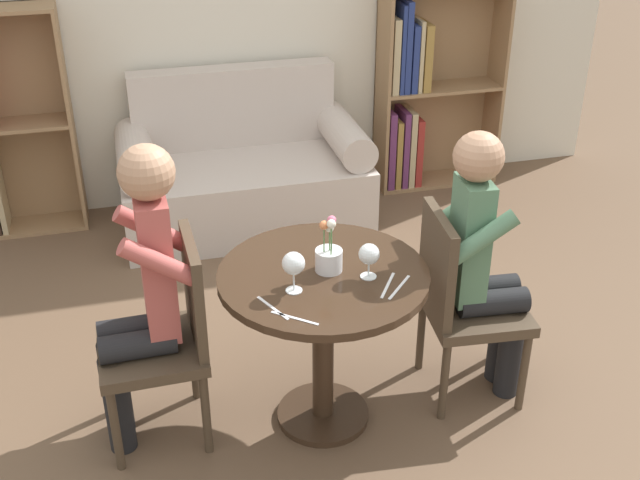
{
  "coord_description": "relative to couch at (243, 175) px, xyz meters",
  "views": [
    {
      "loc": [
        -0.7,
        -2.61,
        2.38
      ],
      "look_at": [
        0.0,
        0.05,
        0.86
      ],
      "focal_mm": 45.0,
      "sensor_mm": 36.0,
      "label": 1
    }
  ],
  "objects": [
    {
      "name": "ground_plane",
      "position": [
        0.0,
        -1.94,
        -0.31
      ],
      "size": [
        16.0,
        16.0,
        0.0
      ],
      "primitive_type": "plane",
      "color": "brown"
    },
    {
      "name": "person_left",
      "position": [
        -0.7,
        -1.85,
        0.39
      ],
      "size": [
        0.42,
        0.35,
        1.31
      ],
      "rotation": [
        0.0,
        0.0,
        -1.55
      ],
      "color": "black",
      "rests_on": "ground_plane"
    },
    {
      "name": "knife_right_setting",
      "position": [
        0.25,
        -2.12,
        0.43
      ],
      "size": [
        0.14,
        0.15,
        0.0
      ],
      "color": "silver",
      "rests_on": "round_table"
    },
    {
      "name": "person_right",
      "position": [
        0.71,
        -1.92,
        0.36
      ],
      "size": [
        0.44,
        0.36,
        1.26
      ],
      "rotation": [
        0.0,
        0.0,
        1.48
      ],
      "color": "black",
      "rests_on": "ground_plane"
    },
    {
      "name": "fork_left_setting",
      "position": [
        -0.24,
        -2.14,
        0.43
      ],
      "size": [
        0.09,
        0.18,
        0.0
      ],
      "color": "silver",
      "rests_on": "round_table"
    },
    {
      "name": "round_table",
      "position": [
        0.0,
        -1.94,
        0.26
      ],
      "size": [
        0.84,
        0.84,
        0.74
      ],
      "color": "#382619",
      "rests_on": "ground_plane"
    },
    {
      "name": "wine_glass_left",
      "position": [
        -0.14,
        -2.04,
        0.54
      ],
      "size": [
        0.09,
        0.09,
        0.16
      ],
      "color": "white",
      "rests_on": "round_table"
    },
    {
      "name": "bookshelf_right",
      "position": [
        1.27,
        0.27,
        0.34
      ],
      "size": [
        0.83,
        0.28,
        1.37
      ],
      "color": "#93704C",
      "rests_on": "ground_plane"
    },
    {
      "name": "chair_left",
      "position": [
        -0.62,
        -1.85,
        0.18
      ],
      "size": [
        0.43,
        0.43,
        0.9
      ],
      "rotation": [
        0.0,
        0.0,
        -1.55
      ],
      "color": "#473828",
      "rests_on": "ground_plane"
    },
    {
      "name": "couch",
      "position": [
        0.0,
        0.0,
        0.0
      ],
      "size": [
        1.5,
        0.8,
        0.92
      ],
      "color": "beige",
      "rests_on": "ground_plane"
    },
    {
      "name": "flower_vase",
      "position": [
        0.03,
        -1.93,
        0.5
      ],
      "size": [
        0.11,
        0.11,
        0.24
      ],
      "color": "silver",
      "rests_on": "round_table"
    },
    {
      "name": "fork_right_setting",
      "position": [
        0.21,
        -2.1,
        0.43
      ],
      "size": [
        0.11,
        0.17,
        0.0
      ],
      "color": "silver",
      "rests_on": "round_table"
    },
    {
      "name": "knife_left_setting",
      "position": [
        -0.18,
        -2.22,
        0.43
      ],
      "size": [
        0.15,
        0.13,
        0.0
      ],
      "color": "silver",
      "rests_on": "round_table"
    },
    {
      "name": "chair_right",
      "position": [
        0.62,
        -1.91,
        0.18
      ],
      "size": [
        0.46,
        0.46,
        0.9
      ],
      "rotation": [
        0.0,
        0.0,
        1.48
      ],
      "color": "#473828",
      "rests_on": "ground_plane"
    },
    {
      "name": "wine_glass_right",
      "position": [
        0.16,
        -2.02,
        0.52
      ],
      "size": [
        0.08,
        0.08,
        0.14
      ],
      "color": "white",
      "rests_on": "round_table"
    }
  ]
}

